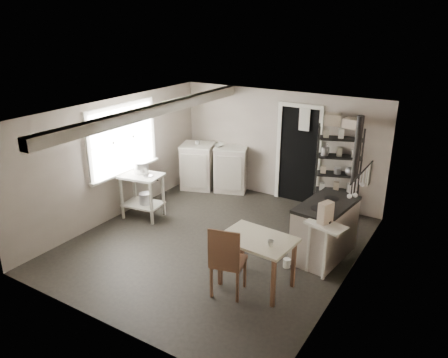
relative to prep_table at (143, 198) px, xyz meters
The scene contains 31 objects.
floor 1.82m from the prep_table, ahead, with size 5.00×5.00×0.00m, color black.
ceiling 2.60m from the prep_table, ahead, with size 5.00×5.00×0.00m, color silver.
wall_back 3.02m from the prep_table, 52.78° to the left, with size 4.50×0.02×2.30m, color #A69B8E.
wall_front 3.29m from the prep_table, 56.50° to the right, with size 4.50×0.02×2.30m, color #A69B8E.
wall_left 0.91m from the prep_table, 160.33° to the right, with size 0.02×5.00×2.30m, color #A69B8E.
wall_right 4.09m from the prep_table, ahead, with size 0.02×5.00×2.30m, color #A69B8E.
window 1.19m from the prep_table, behind, with size 0.12×1.76×1.28m, color white, non-canonical shape.
doorway 3.25m from the prep_table, 46.01° to the left, with size 0.96×0.10×2.08m, color white, non-canonical shape.
ceiling_beam 1.90m from the prep_table, 16.85° to the right, with size 0.18×5.00×0.18m, color white, non-canonical shape.
wallpaper_panel 4.08m from the prep_table, ahead, with size 0.01×5.00×2.30m, color #B9A896, non-canonical shape.
utensil_rail 4.14m from the prep_table, ahead, with size 0.06×1.20×0.44m, color silver, non-canonical shape.
prep_table is the anchor object (origin of this frame).
stockpot 0.56m from the prep_table, 128.97° to the left, with size 0.28×0.28×0.30m, color silver.
saucepan 0.48m from the prep_table, ahead, with size 0.17×0.17×0.10m, color silver.
bucket 0.06m from the prep_table, ahead, with size 0.23×0.23×0.25m, color silver.
base_cabinets 2.04m from the prep_table, 79.91° to the left, with size 1.55×0.66×1.02m, color beige, non-canonical shape.
mixing_bowl 2.10m from the prep_table, 75.94° to the left, with size 0.27×0.27×0.07m, color silver.
counter_cup 1.95m from the prep_table, 89.96° to the left, with size 0.11×0.11×0.09m, color silver.
shelf_rack 3.81m from the prep_table, 34.36° to the left, with size 0.84×0.33×1.78m, color black, non-canonical shape.
shelf_jar 3.72m from the prep_table, 37.23° to the left, with size 0.08×0.08×0.18m, color silver.
storage_box_a 3.96m from the prep_table, 35.83° to the left, with size 0.30×0.26×0.21m, color beige.
storage_box_b 4.22m from the prep_table, 32.01° to the left, with size 0.27×0.25×0.17m, color beige.
stove 3.52m from the prep_table, ahead, with size 0.66×1.19×0.94m, color beige, non-canonical shape.
stovepipe 4.04m from the prep_table, 13.75° to the left, with size 0.10×0.10×1.28m, color black, non-canonical shape.
side_ledge 3.73m from the prep_table, ahead, with size 0.59×0.32×0.91m, color white, non-canonical shape.
oats_box 3.74m from the prep_table, ahead, with size 0.13×0.21×0.32m, color beige.
work_table 3.10m from the prep_table, 17.03° to the right, with size 1.03×0.72×0.78m, color beige, non-canonical shape.
table_cup 3.40m from the prep_table, 17.51° to the right, with size 0.09×0.09×0.08m, color silver.
chair 2.97m from the prep_table, 24.97° to the right, with size 0.44×0.47×1.07m, color brown, non-canonical shape.
flour_sack 3.57m from the prep_table, 30.14° to the left, with size 0.39×0.33×0.47m, color white.
floor_crock 3.16m from the prep_table, ahead, with size 0.11×0.11×0.14m, color silver.
Camera 1 is at (3.65, -5.61, 3.71)m, focal length 35.00 mm.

